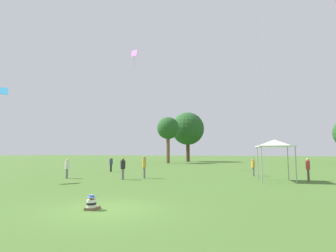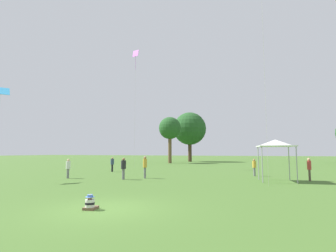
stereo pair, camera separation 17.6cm
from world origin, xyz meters
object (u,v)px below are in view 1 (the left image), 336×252
person_standing_1 (308,167)px  kite_2 (134,59)px  person_standing_3 (111,163)px  person_standing_4 (123,167)px  seated_toddler (92,204)px  distant_tree_1 (168,129)px  person_standing_5 (253,166)px  canopy_tent (275,144)px  person_standing_0 (67,167)px  person_standing_2 (144,165)px  distant_tree_0 (188,129)px

person_standing_1 → kite_2: 25.82m
person_standing_3 → person_standing_4: (5.48, -6.81, 0.06)m
seated_toddler → distant_tree_1: size_ratio=0.07×
person_standing_5 → kite_2: (-15.66, 5.89, 14.26)m
person_standing_4 → canopy_tent: canopy_tent is taller
person_standing_0 → distant_tree_1: bearing=77.1°
person_standing_0 → person_standing_1: (18.71, 5.05, 0.11)m
person_standing_1 → person_standing_4: bearing=124.6°
person_standing_2 → distant_tree_1: 30.81m
person_standing_2 → seated_toddler: bearing=37.8°
person_standing_0 → canopy_tent: canopy_tent is taller
kite_2 → distant_tree_0: size_ratio=1.44×
seated_toddler → person_standing_4: person_standing_4 is taller
person_standing_2 → canopy_tent: canopy_tent is taller
person_standing_1 → seated_toddler: bearing=164.6°
canopy_tent → distant_tree_0: bearing=115.5°
seated_toddler → person_standing_3: person_standing_3 is taller
person_standing_3 → canopy_tent: canopy_tent is taller
person_standing_5 → person_standing_1: bearing=138.4°
person_standing_3 → person_standing_4: person_standing_4 is taller
person_standing_0 → person_standing_2: size_ratio=0.88×
seated_toddler → person_standing_1: (9.32, 14.29, 0.83)m
seated_toddler → person_standing_2: size_ratio=0.34×
seated_toddler → person_standing_5: 17.83m
person_standing_1 → person_standing_5: bearing=74.2°
person_standing_3 → distant_tree_1: bearing=143.4°
person_standing_4 → person_standing_5: 11.94m
distant_tree_0 → seated_toddler: bearing=-78.0°
person_standing_1 → kite_2: kite_2 is taller
person_standing_4 → person_standing_3: bearing=-102.7°
kite_2 → person_standing_4: bearing=-7.9°
person_standing_0 → distant_tree_0: size_ratio=0.14×
person_standing_2 → kite_2: bearing=-126.0°
person_standing_3 → distant_tree_0: bearing=139.5°
canopy_tent → distant_tree_1: (-18.96, 27.53, 4.05)m
person_standing_3 → seated_toddler: bearing=-10.7°
person_standing_1 → person_standing_3: size_ratio=1.06×
person_standing_2 → kite_2: size_ratio=0.11×
person_standing_0 → person_standing_4: (4.85, 0.86, 0.06)m
person_standing_5 → distant_tree_0: (-15.69, 32.64, 6.64)m
person_standing_0 → person_standing_2: person_standing_2 is taller
person_standing_1 → person_standing_3: 19.52m
person_standing_0 → distant_tree_0: (-1.13, 40.45, 6.62)m
person_standing_3 → person_standing_4: 8.74m
canopy_tent → kite_2: size_ratio=0.19×
person_standing_4 → distant_tree_0: size_ratio=0.15×
person_standing_0 → distant_tree_1: distant_tree_1 is taller
person_standing_1 → canopy_tent: size_ratio=0.55×
person_standing_0 → person_standing_3: bearing=77.0°
person_standing_2 → person_standing_5: (8.50, 5.49, -0.19)m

